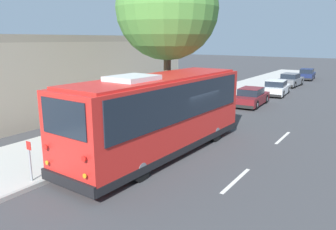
% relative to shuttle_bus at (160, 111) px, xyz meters
% --- Properties ---
extents(ground_plane, '(160.00, 160.00, 0.00)m').
position_rel_shuttle_bus_xyz_m(ground_plane, '(1.45, -0.26, -1.84)').
color(ground_plane, '#3D3D3F').
extents(sidewalk_slab, '(80.00, 4.46, 0.15)m').
position_rel_shuttle_bus_xyz_m(sidewalk_slab, '(1.45, 3.79, -1.77)').
color(sidewalk_slab, '#B2AFA8').
rests_on(sidewalk_slab, ground).
extents(curb_strip, '(80.00, 0.14, 0.15)m').
position_rel_shuttle_bus_xyz_m(curb_strip, '(1.45, 1.49, -1.77)').
color(curb_strip, '#9D9A94').
rests_on(curb_strip, ground).
extents(shuttle_bus, '(9.83, 2.85, 3.45)m').
position_rel_shuttle_bus_xyz_m(shuttle_bus, '(0.00, 0.00, 0.00)').
color(shuttle_bus, red).
rests_on(shuttle_bus, ground).
extents(parked_sedan_maroon, '(4.35, 1.90, 1.29)m').
position_rel_shuttle_bus_xyz_m(parked_sedan_maroon, '(12.14, 0.40, -1.24)').
color(parked_sedan_maroon, maroon).
rests_on(parked_sedan_maroon, ground).
extents(parked_sedan_white, '(4.40, 2.10, 1.28)m').
position_rel_shuttle_bus_xyz_m(parked_sedan_white, '(17.83, 0.20, -1.25)').
color(parked_sedan_white, silver).
rests_on(parked_sedan_white, ground).
extents(parked_sedan_gray, '(4.20, 1.89, 1.33)m').
position_rel_shuttle_bus_xyz_m(parked_sedan_gray, '(24.12, 0.51, -1.23)').
color(parked_sedan_gray, slate).
rests_on(parked_sedan_gray, ground).
extents(parked_sedan_navy, '(4.43, 1.99, 1.28)m').
position_rel_shuttle_bus_xyz_m(parked_sedan_navy, '(31.25, 0.34, -1.25)').
color(parked_sedan_navy, '#19234C').
rests_on(parked_sedan_navy, ground).
extents(street_tree, '(5.30, 5.30, 9.58)m').
position_rel_shuttle_bus_xyz_m(street_tree, '(3.90, 2.17, 4.80)').
color(street_tree, brown).
rests_on(street_tree, sidewalk_slab).
extents(sign_post_near, '(0.06, 0.22, 1.36)m').
position_rel_shuttle_bus_xyz_m(sign_post_near, '(-4.95, 1.77, -0.99)').
color(sign_post_near, gray).
rests_on(sign_post_near, sidewalk_slab).
extents(sign_post_far, '(0.06, 0.06, 1.28)m').
position_rel_shuttle_bus_xyz_m(sign_post_far, '(-3.31, 1.77, -1.05)').
color(sign_post_far, gray).
rests_on(sign_post_far, sidewalk_slab).
extents(building_backdrop, '(25.39, 8.37, 4.98)m').
position_rel_shuttle_bus_xyz_m(building_backdrop, '(1.13, 11.89, 0.45)').
color(building_backdrop, tan).
rests_on(building_backdrop, ground).
extents(lane_stripe_mid, '(2.40, 0.14, 0.01)m').
position_rel_shuttle_bus_xyz_m(lane_stripe_mid, '(-0.87, -3.76, -1.84)').
color(lane_stripe_mid, silver).
rests_on(lane_stripe_mid, ground).
extents(lane_stripe_ahead, '(2.40, 0.14, 0.01)m').
position_rel_shuttle_bus_xyz_m(lane_stripe_ahead, '(5.13, -3.76, -1.84)').
color(lane_stripe_ahead, silver).
rests_on(lane_stripe_ahead, ground).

